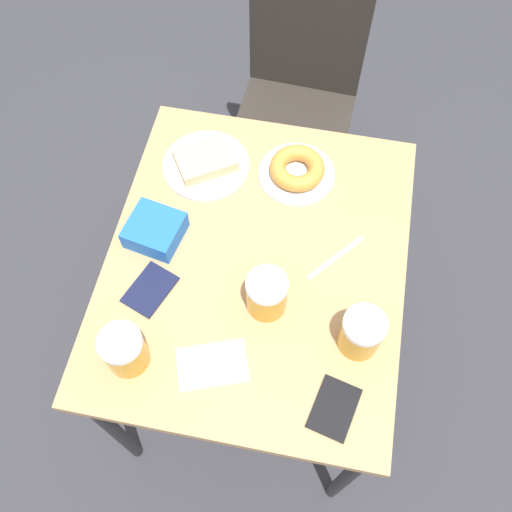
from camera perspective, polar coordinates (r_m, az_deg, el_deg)
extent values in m
plane|color=#333338|center=(2.12, 0.00, -9.97)|extent=(8.00, 8.00, 0.00)
cube|color=tan|center=(1.43, 0.00, -0.66)|extent=(0.74, 0.89, 0.03)
cylinder|color=black|center=(1.73, -14.02, -16.47)|extent=(0.04, 0.04, 0.73)
cylinder|color=black|center=(1.68, 9.05, -20.98)|extent=(0.04, 0.04, 0.73)
cylinder|color=black|center=(2.01, -7.09, 6.02)|extent=(0.04, 0.04, 0.73)
cylinder|color=black|center=(1.97, 11.79, 2.90)|extent=(0.04, 0.04, 0.73)
cube|color=#2D2823|center=(2.10, 3.69, 13.15)|extent=(0.42, 0.42, 0.02)
cube|color=#2D2823|center=(2.05, 5.31, 21.63)|extent=(0.40, 0.05, 0.49)
cylinder|color=#2D2823|center=(2.20, -2.13, 6.76)|extent=(0.03, 0.03, 0.43)
cylinder|color=#2D2823|center=(2.16, 6.89, 4.85)|extent=(0.03, 0.03, 0.43)
cylinder|color=#2D2823|center=(2.40, 0.11, 13.41)|extent=(0.03, 0.03, 0.43)
cylinder|color=#2D2823|center=(2.37, 8.51, 11.72)|extent=(0.03, 0.03, 0.43)
cylinder|color=silver|center=(1.58, -5.01, 9.03)|extent=(0.24, 0.24, 0.01)
cube|color=#D1B27F|center=(1.56, -5.07, 9.53)|extent=(0.19, 0.18, 0.03)
cylinder|color=silver|center=(1.56, 4.08, 8.17)|extent=(0.21, 0.21, 0.01)
torus|color=#D18938|center=(1.54, 4.14, 8.77)|extent=(0.15, 0.15, 0.04)
cylinder|color=#C68C23|center=(1.32, 1.07, -3.98)|extent=(0.10, 0.10, 0.10)
cylinder|color=white|center=(1.27, 1.12, -2.91)|extent=(0.10, 0.10, 0.02)
cylinder|color=#C68C23|center=(1.31, 10.43, -7.70)|extent=(0.10, 0.10, 0.10)
cylinder|color=white|center=(1.25, 10.86, -6.77)|extent=(0.10, 0.10, 0.02)
cylinder|color=#C68C23|center=(1.31, -12.95, -9.30)|extent=(0.10, 0.10, 0.10)
cylinder|color=white|center=(1.25, -13.48, -8.42)|extent=(0.10, 0.10, 0.02)
cube|color=white|center=(1.32, -4.39, -10.80)|extent=(0.18, 0.15, 0.00)
cube|color=silver|center=(1.44, 7.96, -0.17)|extent=(0.13, 0.15, 0.00)
cube|color=#141938|center=(1.40, -10.55, -3.31)|extent=(0.13, 0.15, 0.01)
cube|color=black|center=(1.30, 7.84, -14.84)|extent=(0.11, 0.14, 0.01)
cube|color=blue|center=(1.45, -10.08, 2.56)|extent=(0.15, 0.15, 0.06)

